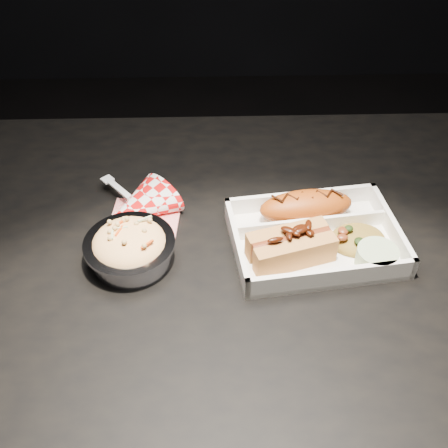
% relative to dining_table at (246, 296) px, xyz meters
% --- Properties ---
extents(dining_table, '(1.20, 0.80, 0.75)m').
position_rel_dining_table_xyz_m(dining_table, '(0.00, 0.00, 0.00)').
color(dining_table, black).
rests_on(dining_table, ground).
extents(food_tray, '(0.27, 0.21, 0.04)m').
position_rel_dining_table_xyz_m(food_tray, '(0.10, 0.02, 0.10)').
color(food_tray, white).
rests_on(food_tray, dining_table).
extents(fried_pastry, '(0.16, 0.08, 0.05)m').
position_rel_dining_table_xyz_m(fried_pastry, '(0.10, 0.08, 0.12)').
color(fried_pastry, '#A14410').
rests_on(fried_pastry, food_tray).
extents(hotdog, '(0.13, 0.09, 0.06)m').
position_rel_dining_table_xyz_m(hotdog, '(0.06, -0.01, 0.12)').
color(hotdog, '#BA7C3F').
rests_on(hotdog, food_tray).
extents(fried_rice_mound, '(0.10, 0.08, 0.03)m').
position_rel_dining_table_xyz_m(fried_rice_mound, '(0.17, 0.02, 0.11)').
color(fried_rice_mound, olive).
rests_on(fried_rice_mound, food_tray).
extents(cupcake_liner, '(0.06, 0.06, 0.03)m').
position_rel_dining_table_xyz_m(cupcake_liner, '(0.19, -0.03, 0.11)').
color(cupcake_liner, '#AEC695').
rests_on(cupcake_liner, food_tray).
extents(foil_coleslaw_cup, '(0.13, 0.13, 0.06)m').
position_rel_dining_table_xyz_m(foil_coleslaw_cup, '(-0.17, -0.00, 0.12)').
color(foil_coleslaw_cup, silver).
rests_on(foil_coleslaw_cup, dining_table).
extents(napkin_fork, '(0.15, 0.15, 0.10)m').
position_rel_dining_table_xyz_m(napkin_fork, '(-0.17, 0.10, 0.11)').
color(napkin_fork, red).
rests_on(napkin_fork, dining_table).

